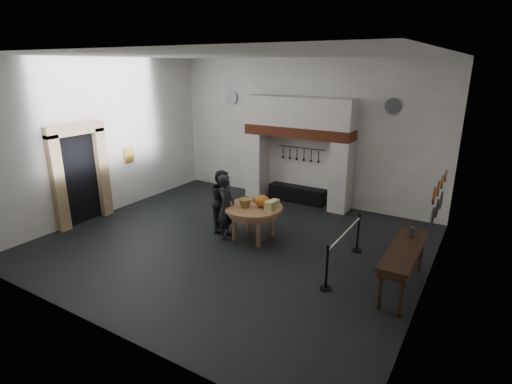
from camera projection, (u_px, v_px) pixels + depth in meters
The scene contains 39 objects.
floor at pixel (233, 242), 10.09m from camera, with size 9.00×8.00×0.02m, color black.
ceiling at pixel (230, 55), 8.72m from camera, with size 9.00×8.00×0.02m, color silver.
wall_back at pixel (303, 132), 12.67m from camera, with size 9.00×0.02×4.50m, color white.
wall_front at pixel (85, 204), 6.15m from camera, with size 9.00×0.02×4.50m, color white.
wall_left at pixel (104, 138), 11.62m from camera, with size 0.02×8.00×4.50m, color white.
wall_right at pixel (437, 183), 7.19m from camera, with size 0.02×8.00×4.50m, color white.
chimney_pier_left at pixel (258, 164), 13.47m from camera, with size 0.55×0.70×2.15m, color silver.
chimney_pier_right at pixel (341, 177), 12.01m from camera, with size 0.55×0.70×2.15m, color silver.
hearth_brick_band at pixel (298, 132), 12.36m from camera, with size 3.50×0.72×0.32m, color #9E442B.
chimney_hood at pixel (299, 112), 12.18m from camera, with size 3.50×0.70×0.90m, color silver.
iron_range at pixel (297, 194), 13.05m from camera, with size 1.90×0.45×0.50m, color black.
utensil_rail at pixel (301, 148), 12.75m from camera, with size 0.02×0.02×1.60m, color black.
door_recess at pixel (80, 179), 11.10m from camera, with size 0.04×1.10×2.50m, color black.
door_jamb_near at pixel (58, 184), 10.47m from camera, with size 0.22×0.30×2.60m, color tan.
door_jamb_far at pixel (102, 172), 11.61m from camera, with size 0.22×0.30×2.60m, color tan.
door_lintel at pixel (75, 129), 10.63m from camera, with size 0.22×1.70×0.30m, color tan.
wall_plaque at pixel (129, 155), 12.45m from camera, with size 0.05×0.34×0.44m, color gold.
work_table at pixel (253, 208), 10.07m from camera, with size 1.48×1.48×0.07m, color #B07753.
pumpkin at pixel (262, 201), 10.00m from camera, with size 0.36×0.36×0.31m, color orange.
cheese_block_big at pixel (270, 206), 9.74m from camera, with size 0.22×0.22×0.24m, color #DBCE83.
cheese_block_small at pixel (275, 203), 10.00m from camera, with size 0.18×0.18×0.20m, color #D5D37F.
wicker_basket at pixel (245, 203), 9.98m from camera, with size 0.32×0.32×0.22m, color #A6803D.
bread_loaf at pixel (257, 200), 10.38m from camera, with size 0.31×0.18×0.13m, color #A26439.
visitor_near at pixel (226, 207), 10.13m from camera, with size 0.62×0.40×1.69m, color black.
visitor_far at pixel (223, 200), 10.66m from camera, with size 0.81×0.63×1.66m, color black.
side_table at pixel (405, 249), 7.75m from camera, with size 0.55×2.20×0.06m, color #362013.
pewter_jug at pixel (412, 232), 8.20m from camera, with size 0.12×0.12×0.22m, color #444348.
copper_pan_a at pixel (434, 196), 7.46m from camera, with size 0.34×0.34×0.03m, color #C6662D.
copper_pan_b at pixel (439, 188), 7.91m from camera, with size 0.32×0.32×0.03m, color #C6662D.
copper_pan_c at pixel (442, 182), 8.36m from camera, with size 0.30×0.30×0.03m, color #C6662D.
copper_pan_d at pixel (446, 176), 8.81m from camera, with size 0.28×0.28×0.03m, color #C6662D.
pewter_plate_left at pixel (433, 217), 7.78m from camera, with size 0.40×0.40×0.03m, color #4C4C51.
pewter_plate_mid at pixel (437, 208), 8.27m from camera, with size 0.40×0.40×0.03m, color #4C4C51.
pewter_plate_right at pixel (441, 200), 8.76m from camera, with size 0.40×0.40×0.03m, color #4C4C51.
pewter_plate_back_left at pixel (232, 98), 13.67m from camera, with size 0.44×0.44×0.03m, color #4C4C51.
pewter_plate_back_right at pixel (393, 106), 11.01m from camera, with size 0.44×0.44×0.03m, color #4C4C51.
barrier_post_near at pixel (327, 269), 7.87m from camera, with size 0.05×0.05×0.90m, color black.
barrier_post_far at pixel (358, 234), 9.50m from camera, with size 0.05×0.05×0.90m, color black.
barrier_rope at pixel (345, 233), 8.56m from camera, with size 0.04×0.04×2.00m, color white.
Camera 1 is at (5.27, -7.59, 4.30)m, focal length 28.00 mm.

